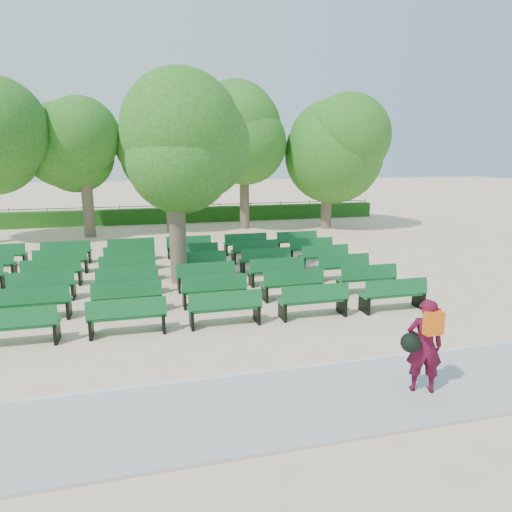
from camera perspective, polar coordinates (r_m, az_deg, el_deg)
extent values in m
plane|color=beige|center=(14.50, -6.54, -3.72)|extent=(120.00, 120.00, 0.00)
cube|color=#A6A7A2|center=(7.77, 1.36, -18.56)|extent=(30.00, 2.20, 0.06)
cube|color=silver|center=(8.74, -0.74, -14.67)|extent=(30.00, 0.12, 0.10)
cube|color=#1F5616|center=(28.09, -10.49, 5.02)|extent=(26.00, 0.70, 0.90)
cube|color=#0F5A25|center=(14.68, -11.20, -1.89)|extent=(1.78, 0.57, 0.06)
cube|color=#0F5A25|center=(14.42, -11.20, -1.14)|extent=(1.77, 0.21, 0.41)
cylinder|color=brown|center=(14.66, -9.75, 2.36)|extent=(0.53, 0.53, 2.98)
ellipsoid|color=#2D701E|center=(14.44, -10.14, 12.68)|extent=(4.13, 4.13, 3.72)
imported|color=#4B0A20|center=(8.36, 20.30, -10.47)|extent=(0.71, 0.59, 1.65)
cube|color=#E25F0B|center=(8.05, 21.31, -7.83)|extent=(0.31, 0.15, 0.39)
sphere|color=black|center=(8.12, 18.76, -10.22)|extent=(0.33, 0.33, 0.33)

